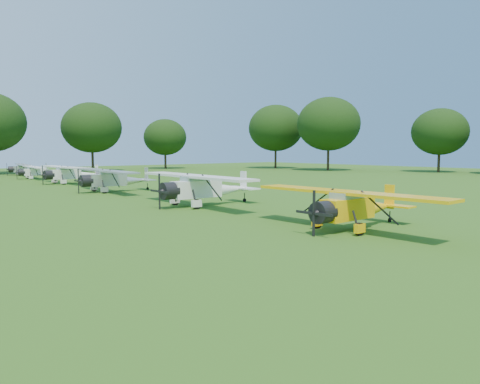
% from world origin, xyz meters
% --- Properties ---
extents(ground, '(160.00, 160.00, 0.00)m').
position_xyz_m(ground, '(0.00, 0.00, 0.00)').
color(ground, '#255A16').
rests_on(ground, ground).
extents(tree_belt, '(137.36, 130.27, 14.52)m').
position_xyz_m(tree_belt, '(3.57, 0.16, 8.03)').
color(tree_belt, black).
rests_on(tree_belt, ground).
extents(aircraft_2, '(6.72, 10.68, 2.11)m').
position_xyz_m(aircraft_2, '(0.19, -11.22, 1.23)').
color(aircraft_2, yellow).
rests_on(aircraft_2, ground).
extents(aircraft_3, '(7.55, 12.00, 2.37)m').
position_xyz_m(aircraft_3, '(0.00, 1.49, 1.39)').
color(aircraft_3, white).
rests_on(aircraft_3, ground).
extents(aircraft_4, '(7.08, 11.26, 2.22)m').
position_xyz_m(aircraft_4, '(-0.25, 15.69, 1.30)').
color(aircraft_4, silver).
rests_on(aircraft_4, ground).
extents(aircraft_5, '(6.85, 10.91, 2.15)m').
position_xyz_m(aircraft_5, '(0.40, 28.74, 1.25)').
color(aircraft_5, white).
rests_on(aircraft_5, ground).
extents(aircraft_6, '(5.73, 9.13, 1.79)m').
position_xyz_m(aircraft_6, '(0.15, 40.09, 1.05)').
color(aircraft_6, white).
rests_on(aircraft_6, ground).
extents(aircraft_7, '(5.94, 9.41, 1.85)m').
position_xyz_m(aircraft_7, '(1.48, 50.42, 1.08)').
color(aircraft_7, silver).
rests_on(aircraft_7, ground).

